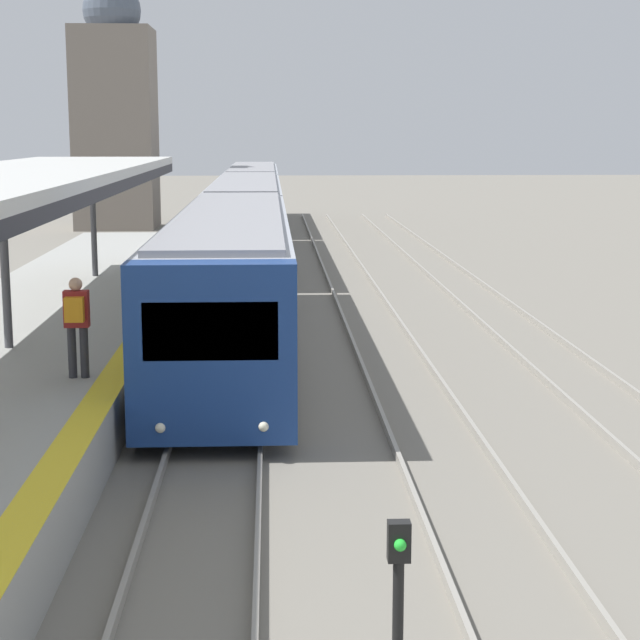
% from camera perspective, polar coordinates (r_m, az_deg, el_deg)
% --- Properties ---
extents(platform_canopy, '(4.00, 25.31, 3.26)m').
position_cam_1_polar(platform_canopy, '(20.53, -16.55, 7.19)').
color(platform_canopy, beige).
rests_on(platform_canopy, station_platform).
extents(person_on_platform, '(0.40, 0.40, 1.66)m').
position_cam_1_polar(person_on_platform, '(17.85, -12.86, 0.05)').
color(person_on_platform, '#2D2D33').
rests_on(person_on_platform, station_platform).
extents(train_near, '(2.60, 50.02, 3.15)m').
position_cam_1_polar(train_near, '(40.77, -3.95, 5.48)').
color(train_near, navy).
rests_on(train_near, ground_plane).
extents(signal_post_near, '(0.20, 0.21, 1.63)m').
position_cam_1_polar(signal_post_near, '(9.66, 4.20, -14.05)').
color(signal_post_near, black).
rests_on(signal_post_near, ground_plane).
extents(distant_domed_building, '(4.00, 4.00, 12.41)m').
position_cam_1_polar(distant_domed_building, '(56.63, -10.87, 10.76)').
color(distant_domed_building, slate).
rests_on(distant_domed_building, ground_plane).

